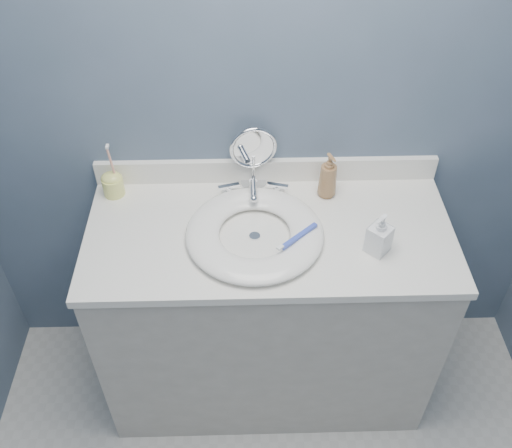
{
  "coord_description": "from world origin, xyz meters",
  "views": [
    {
      "loc": [
        -0.08,
        -0.37,
        2.2
      ],
      "look_at": [
        -0.05,
        0.94,
        0.94
      ],
      "focal_mm": 40.0,
      "sensor_mm": 36.0,
      "label": 1
    }
  ],
  "objects_px": {
    "makeup_mirror": "(253,154)",
    "toothbrush_holder": "(113,183)",
    "soap_bottle_amber": "(328,175)",
    "soap_bottle_clear": "(380,234)"
  },
  "relations": [
    {
      "from": "soap_bottle_clear",
      "to": "toothbrush_holder",
      "type": "relative_size",
      "value": 0.69
    },
    {
      "from": "soap_bottle_clear",
      "to": "toothbrush_holder",
      "type": "height_order",
      "value": "toothbrush_holder"
    },
    {
      "from": "soap_bottle_amber",
      "to": "soap_bottle_clear",
      "type": "distance_m",
      "value": 0.3
    },
    {
      "from": "makeup_mirror",
      "to": "soap_bottle_amber",
      "type": "relative_size",
      "value": 1.42
    },
    {
      "from": "toothbrush_holder",
      "to": "soap_bottle_amber",
      "type": "bearing_deg",
      "value": -1.89
    },
    {
      "from": "soap_bottle_amber",
      "to": "soap_bottle_clear",
      "type": "bearing_deg",
      "value": -87.72
    },
    {
      "from": "makeup_mirror",
      "to": "soap_bottle_amber",
      "type": "xyz_separation_m",
      "value": [
        0.26,
        -0.06,
        -0.05
      ]
    },
    {
      "from": "soap_bottle_amber",
      "to": "toothbrush_holder",
      "type": "distance_m",
      "value": 0.75
    },
    {
      "from": "makeup_mirror",
      "to": "toothbrush_holder",
      "type": "relative_size",
      "value": 1.15
    },
    {
      "from": "soap_bottle_amber",
      "to": "soap_bottle_clear",
      "type": "relative_size",
      "value": 1.18
    }
  ]
}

